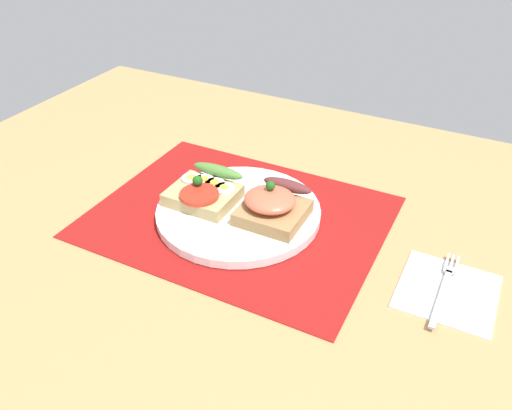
{
  "coord_description": "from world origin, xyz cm",
  "views": [
    {
      "loc": [
        32.26,
        -57.04,
        47.08
      ],
      "look_at": [
        3.0,
        0.0,
        3.2
      ],
      "focal_mm": 36.85,
      "sensor_mm": 36.0,
      "label": 1
    }
  ],
  "objects_px": {
    "sandwich_egg_tomato": "(205,191)",
    "sandwich_salmon": "(274,204)",
    "plate": "(239,212)",
    "napkin": "(448,291)",
    "fork": "(444,286)"
  },
  "relations": [
    {
      "from": "plate",
      "to": "sandwich_egg_tomato",
      "type": "xyz_separation_m",
      "value": [
        -0.06,
        -0.0,
        0.02
      ]
    },
    {
      "from": "plate",
      "to": "napkin",
      "type": "height_order",
      "value": "plate"
    },
    {
      "from": "sandwich_egg_tomato",
      "to": "fork",
      "type": "relative_size",
      "value": 0.71
    },
    {
      "from": "plate",
      "to": "sandwich_salmon",
      "type": "bearing_deg",
      "value": 7.17
    },
    {
      "from": "sandwich_egg_tomato",
      "to": "sandwich_salmon",
      "type": "relative_size",
      "value": 1.0
    },
    {
      "from": "napkin",
      "to": "fork",
      "type": "xyz_separation_m",
      "value": [
        -0.0,
        0.0,
        0.0
      ]
    },
    {
      "from": "sandwich_salmon",
      "to": "fork",
      "type": "relative_size",
      "value": 0.71
    },
    {
      "from": "plate",
      "to": "napkin",
      "type": "distance_m",
      "value": 0.32
    },
    {
      "from": "sandwich_egg_tomato",
      "to": "sandwich_salmon",
      "type": "bearing_deg",
      "value": 4.21
    },
    {
      "from": "plate",
      "to": "sandwich_egg_tomato",
      "type": "distance_m",
      "value": 0.06
    },
    {
      "from": "plate",
      "to": "fork",
      "type": "distance_m",
      "value": 0.31
    },
    {
      "from": "fork",
      "to": "napkin",
      "type": "bearing_deg",
      "value": -11.32
    },
    {
      "from": "sandwich_salmon",
      "to": "napkin",
      "type": "relative_size",
      "value": 0.87
    },
    {
      "from": "sandwich_salmon",
      "to": "napkin",
      "type": "xyz_separation_m",
      "value": [
        0.26,
        -0.03,
        -0.03
      ]
    },
    {
      "from": "sandwich_salmon",
      "to": "napkin",
      "type": "bearing_deg",
      "value": -6.55
    }
  ]
}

